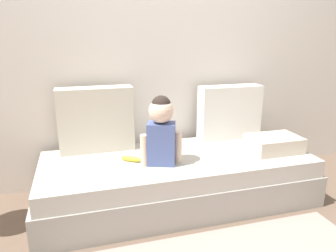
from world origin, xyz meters
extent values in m
plane|color=brown|center=(0.00, 0.00, 0.00)|extent=(12.00, 12.00, 0.00)
cube|color=silver|center=(0.00, 0.54, 1.19)|extent=(5.31, 0.10, 2.38)
cube|color=#9C978F|center=(0.00, 0.00, 0.12)|extent=(2.11, 0.82, 0.25)
cube|color=#B7B2A8|center=(0.00, 0.00, 0.31)|extent=(2.04, 0.80, 0.13)
cube|color=beige|center=(-0.58, 0.31, 0.63)|extent=(0.58, 0.16, 0.51)
cube|color=silver|center=(0.58, 0.31, 0.61)|extent=(0.55, 0.16, 0.47)
cube|color=#4C5B93|center=(-0.16, -0.10, 0.53)|extent=(0.23, 0.19, 0.31)
sphere|color=beige|center=(-0.16, -0.10, 0.77)|extent=(0.18, 0.18, 0.18)
sphere|color=#2D231E|center=(-0.16, -0.10, 0.81)|extent=(0.14, 0.14, 0.14)
cylinder|color=beige|center=(-0.28, -0.10, 0.49)|extent=(0.06, 0.06, 0.23)
cylinder|color=beige|center=(-0.03, -0.10, 0.49)|extent=(0.06, 0.06, 0.23)
ellipsoid|color=yellow|center=(-0.36, 0.00, 0.40)|extent=(0.17, 0.13, 0.04)
cube|color=beige|center=(0.77, -0.10, 0.44)|extent=(0.40, 0.28, 0.12)
camera|label=1|loc=(-0.71, -2.18, 1.29)|focal=34.12mm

